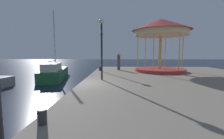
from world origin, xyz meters
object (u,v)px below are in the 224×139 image
(carousel, at_px, (161,33))
(lamp_post_mid_promenade, at_px, (102,38))
(sailboat_green, at_px, (54,72))
(person_near_carousel, at_px, (119,62))
(bollard_north, at_px, (100,69))
(bollard_center, at_px, (42,117))
(lamp_post_far_end, at_px, (102,44))

(carousel, xyz_separation_m, lamp_post_mid_promenade, (-5.48, -5.16, -1.06))
(sailboat_green, bearing_deg, person_near_carousel, 13.02)
(bollard_north, bearing_deg, person_near_carousel, 19.10)
(carousel, xyz_separation_m, bollard_north, (-6.25, 0.70, -3.75))
(bollard_center, relative_size, person_near_carousel, 0.21)
(sailboat_green, relative_size, person_near_carousel, 3.76)
(lamp_post_far_end, relative_size, bollard_center, 9.97)
(bollard_north, bearing_deg, lamp_post_far_end, -73.65)
(bollard_center, bearing_deg, sailboat_green, 110.89)
(lamp_post_mid_promenade, height_order, bollard_center, lamp_post_mid_promenade)
(sailboat_green, xyz_separation_m, bollard_north, (4.68, 0.85, 0.32))
(sailboat_green, relative_size, lamp_post_mid_promenade, 1.72)
(bollard_north, bearing_deg, sailboat_green, -169.76)
(lamp_post_far_end, bearing_deg, lamp_post_mid_promenade, -84.82)
(carousel, bearing_deg, lamp_post_mid_promenade, -136.73)
(sailboat_green, height_order, bollard_north, sailboat_green)
(sailboat_green, height_order, person_near_carousel, sailboat_green)
(carousel, relative_size, person_near_carousel, 3.04)
(lamp_post_far_end, xyz_separation_m, bollard_north, (-0.33, 1.14, -2.55))
(lamp_post_mid_promenade, height_order, lamp_post_far_end, lamp_post_mid_promenade)
(sailboat_green, relative_size, bollard_center, 18.07)
(carousel, xyz_separation_m, bollard_center, (-6.42, -11.98, -3.75))
(lamp_post_far_end, distance_m, bollard_north, 2.82)
(bollard_center, bearing_deg, lamp_post_far_end, 87.50)
(sailboat_green, distance_m, lamp_post_mid_promenade, 7.99)
(sailboat_green, height_order, lamp_post_mid_promenade, sailboat_green)
(sailboat_green, relative_size, carousel, 1.24)
(lamp_post_mid_promenade, bearing_deg, person_near_carousel, 78.86)
(lamp_post_mid_promenade, xyz_separation_m, bollard_center, (-0.93, -6.81, -2.69))
(carousel, relative_size, lamp_post_mid_promenade, 1.39)
(carousel, relative_size, bollard_north, 14.62)
(carousel, bearing_deg, person_near_carousel, 161.42)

